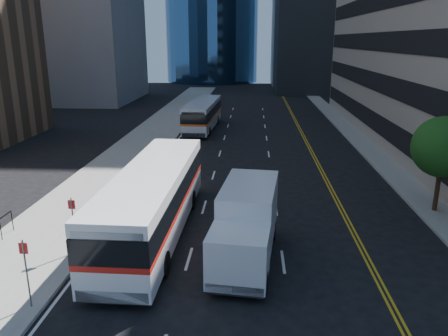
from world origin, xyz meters
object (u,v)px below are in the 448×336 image
(bus_front, at_px, (154,199))
(box_truck, at_px, (246,224))
(bus_rear, at_px, (203,114))
(street_tree, at_px, (443,147))

(bus_front, distance_m, box_truck, 4.91)
(bus_rear, bearing_deg, box_truck, -77.23)
(street_tree, height_order, bus_front, street_tree)
(bus_front, height_order, box_truck, bus_front)
(bus_front, distance_m, bus_rear, 25.70)
(box_truck, bearing_deg, street_tree, 36.57)
(bus_front, relative_size, bus_rear, 1.13)
(street_tree, xyz_separation_m, bus_front, (-14.45, -3.67, -1.86))
(bus_rear, relative_size, box_truck, 1.70)
(bus_front, bearing_deg, bus_rear, 92.12)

